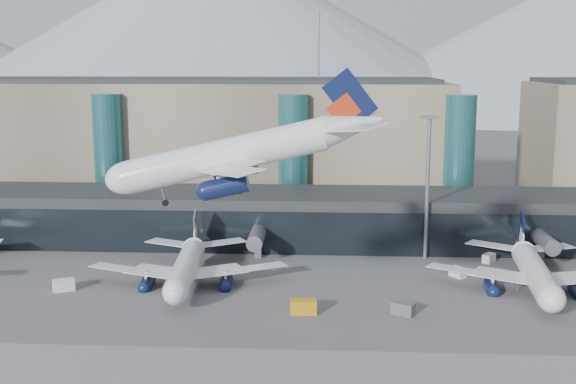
% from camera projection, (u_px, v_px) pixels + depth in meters
% --- Properties ---
extents(ground, '(900.00, 900.00, 0.00)m').
position_uv_depth(ground, '(219.00, 365.00, 84.04)').
color(ground, '#515154').
rests_on(ground, ground).
extents(concourse, '(170.00, 27.00, 10.00)m').
position_uv_depth(concourse, '(263.00, 218.00, 139.84)').
color(concourse, black).
rests_on(concourse, ground).
extents(terminal_main, '(130.00, 30.00, 31.00)m').
position_uv_depth(terminal_main, '(170.00, 144.00, 171.04)').
color(terminal_main, gray).
rests_on(terminal_main, ground).
extents(teal_towers, '(116.40, 19.40, 46.00)m').
position_uv_depth(teal_towers, '(201.00, 160.00, 155.03)').
color(teal_towers, '#245F66').
rests_on(teal_towers, ground).
extents(mountain_ridge, '(910.00, 400.00, 110.00)m').
position_uv_depth(mountain_ridge, '(335.00, 43.00, 448.15)').
color(mountain_ridge, gray).
rests_on(mountain_ridge, ground).
extents(lightmast_mid, '(3.00, 1.20, 25.60)m').
position_uv_depth(lightmast_mid, '(428.00, 179.00, 126.93)').
color(lightmast_mid, slate).
rests_on(lightmast_mid, ground).
extents(hero_jet, '(30.52, 31.54, 10.15)m').
position_uv_depth(hero_jet, '(252.00, 143.00, 76.10)').
color(hero_jet, silver).
rests_on(hero_jet, ground).
extents(jet_parked_mid, '(33.34, 32.78, 10.76)m').
position_uv_depth(jet_parked_mid, '(188.00, 256.00, 115.62)').
color(jet_parked_mid, silver).
rests_on(jet_parked_mid, ground).
extents(jet_parked_right, '(34.02, 33.72, 11.01)m').
position_uv_depth(jet_parked_right, '(532.00, 261.00, 112.63)').
color(jet_parked_right, silver).
rests_on(jet_parked_right, ground).
extents(veh_a, '(3.64, 3.02, 1.79)m').
position_uv_depth(veh_a, '(64.00, 285.00, 111.14)').
color(veh_a, silver).
rests_on(veh_a, ground).
extents(veh_c, '(3.55, 2.99, 1.74)m').
position_uv_depth(veh_c, '(403.00, 309.00, 100.65)').
color(veh_c, '#505056').
rests_on(veh_c, ground).
extents(veh_d, '(2.75, 2.97, 1.52)m').
position_uv_depth(veh_d, '(489.00, 258.00, 126.82)').
color(veh_d, silver).
rests_on(veh_d, ground).
extents(veh_g, '(2.84, 3.14, 1.58)m').
position_uv_depth(veh_g, '(458.00, 272.00, 118.33)').
color(veh_g, silver).
rests_on(veh_g, ground).
extents(veh_h, '(3.82, 2.28, 2.01)m').
position_uv_depth(veh_h, '(303.00, 307.00, 101.03)').
color(veh_h, '#C18716').
rests_on(veh_h, ground).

